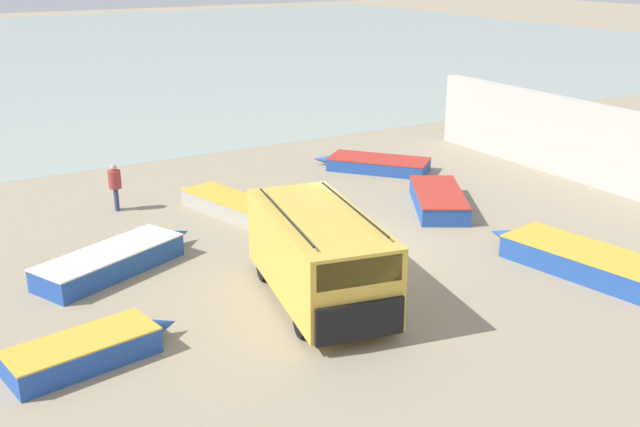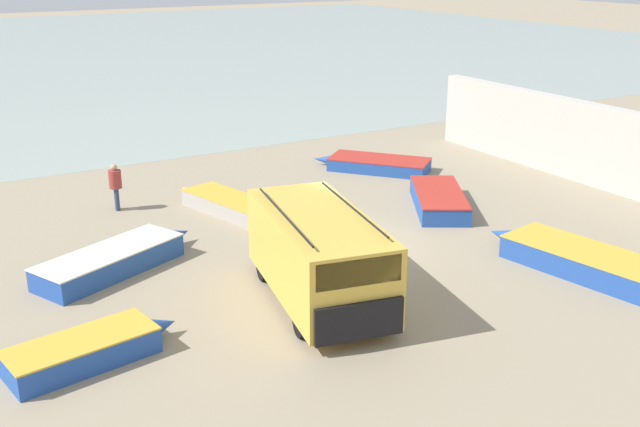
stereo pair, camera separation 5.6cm
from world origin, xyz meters
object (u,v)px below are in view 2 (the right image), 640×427
(fishing_rowboat_2, at_px, (232,205))
(fishing_rowboat_4, at_px, (579,259))
(fisherman_0, at_px, (115,183))
(fishing_rowboat_5, at_px, (88,349))
(fishing_rowboat_3, at_px, (376,164))
(parked_van, at_px, (319,254))
(fisherman_1, at_px, (313,206))
(fishing_rowboat_0, at_px, (438,198))
(fishing_rowboat_1, at_px, (115,259))

(fishing_rowboat_2, xyz_separation_m, fishing_rowboat_4, (6.14, -9.08, 0.05))
(fisherman_0, bearing_deg, fishing_rowboat_5, 78.58)
(fishing_rowboat_2, height_order, fishing_rowboat_5, fishing_rowboat_5)
(fishing_rowboat_3, bearing_deg, parked_van, 98.81)
(fishing_rowboat_2, distance_m, fisherman_1, 3.48)
(fishing_rowboat_0, bearing_deg, parked_van, 151.45)
(parked_van, xyz_separation_m, fishing_rowboat_3, (7.90, 8.97, -0.98))
(fishing_rowboat_2, bearing_deg, fishing_rowboat_3, -89.87)
(parked_van, relative_size, fishing_rowboat_1, 1.14)
(fishing_rowboat_0, xyz_separation_m, fisherman_0, (-9.43, 5.21, 0.64))
(fisherman_0, bearing_deg, fishing_rowboat_4, 137.48)
(fishing_rowboat_5, bearing_deg, fisherman_0, 61.08)
(fishing_rowboat_1, height_order, fishing_rowboat_4, fishing_rowboat_4)
(fishing_rowboat_0, distance_m, fishing_rowboat_5, 13.46)
(fishing_rowboat_0, bearing_deg, fishing_rowboat_5, 139.53)
(fishing_rowboat_0, relative_size, fishing_rowboat_1, 0.89)
(fishing_rowboat_5, bearing_deg, fishing_rowboat_0, 8.93)
(fishing_rowboat_4, bearing_deg, fisherman_1, 29.55)
(parked_van, height_order, fisherman_0, parked_van)
(fishing_rowboat_1, distance_m, fishing_rowboat_3, 12.56)
(fishing_rowboat_5, relative_size, fisherman_1, 2.41)
(fishing_rowboat_5, height_order, fisherman_1, fisherman_1)
(fisherman_0, bearing_deg, fishing_rowboat_2, 152.83)
(fishing_rowboat_3, xyz_separation_m, fisherman_0, (-10.22, 0.41, 0.70))
(parked_van, distance_m, fishing_rowboat_3, 11.99)
(fishing_rowboat_2, height_order, fisherman_1, fisherman_1)
(parked_van, relative_size, fisherman_0, 3.58)
(parked_van, xyz_separation_m, fishing_rowboat_0, (7.11, 4.16, -0.92))
(fishing_rowboat_1, height_order, fishing_rowboat_3, fishing_rowboat_1)
(fishing_rowboat_4, relative_size, fishing_rowboat_5, 1.40)
(fishing_rowboat_4, xyz_separation_m, fisherman_0, (-9.32, 11.33, 0.63))
(fishing_rowboat_1, bearing_deg, fisherman_0, 49.21)
(fishing_rowboat_0, height_order, fishing_rowboat_2, fishing_rowboat_0)
(fishing_rowboat_2, xyz_separation_m, fishing_rowboat_5, (-6.52, -7.22, 0.02))
(fishing_rowboat_1, height_order, fishing_rowboat_5, fishing_rowboat_1)
(fishing_rowboat_1, distance_m, fishing_rowboat_4, 12.54)
(fishing_rowboat_0, distance_m, fishing_rowboat_4, 6.12)
(fishing_rowboat_2, relative_size, fisherman_1, 3.28)
(fishing_rowboat_5, height_order, fisherman_0, fisherman_0)
(parked_van, relative_size, fishing_rowboat_4, 1.06)
(fishing_rowboat_1, relative_size, fishing_rowboat_2, 0.96)
(fishing_rowboat_1, relative_size, fishing_rowboat_3, 1.17)
(fishing_rowboat_0, distance_m, fishing_rowboat_2, 6.92)
(fishing_rowboat_1, bearing_deg, parked_van, -73.33)
(parked_van, height_order, fishing_rowboat_0, parked_van)
(fisherman_1, bearing_deg, fishing_rowboat_0, 63.14)
(parked_van, xyz_separation_m, fishing_rowboat_1, (-3.81, 4.41, -0.91))
(fishing_rowboat_0, bearing_deg, fishing_rowboat_3, 21.78)
(parked_van, bearing_deg, fishing_rowboat_0, 131.70)
(fishing_rowboat_1, xyz_separation_m, fishing_rowboat_2, (4.67, 2.72, -0.04))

